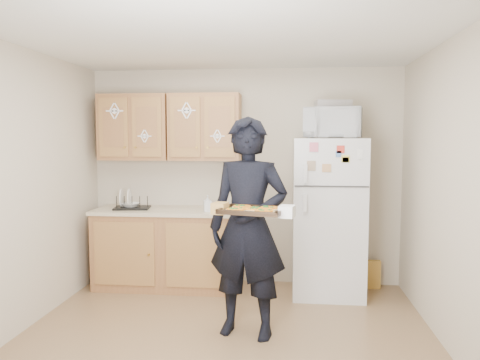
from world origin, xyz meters
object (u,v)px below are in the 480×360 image
(baking_tray, at_px, (253,211))
(dish_rack, at_px, (132,202))
(microwave, at_px, (333,123))
(refrigerator, at_px, (328,217))
(person, at_px, (248,227))

(baking_tray, relative_size, dish_rack, 1.26)
(microwave, bearing_deg, refrigerator, 133.12)
(person, height_order, dish_rack, person)
(baking_tray, bearing_deg, microwave, 74.35)
(refrigerator, bearing_deg, person, -123.40)
(microwave, bearing_deg, person, -115.74)
(person, height_order, microwave, microwave)
(refrigerator, xyz_separation_m, person, (-0.77, -1.16, 0.09))
(baking_tray, bearing_deg, refrigerator, 76.20)
(refrigerator, bearing_deg, microwave, -56.84)
(microwave, relative_size, dish_rack, 1.51)
(refrigerator, height_order, dish_rack, refrigerator)
(microwave, height_order, dish_rack, microwave)
(microwave, bearing_deg, dish_rack, -172.27)
(refrigerator, relative_size, microwave, 2.90)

